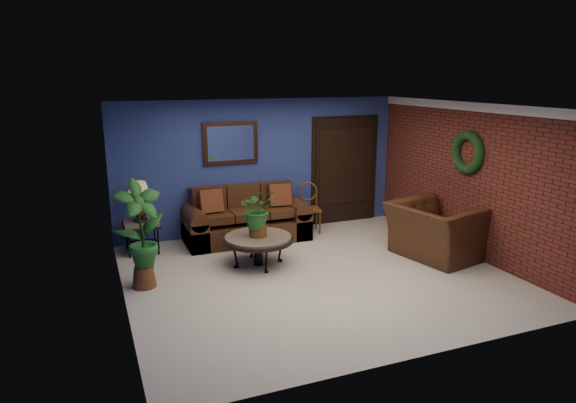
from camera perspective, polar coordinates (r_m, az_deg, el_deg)
name	(u,v)px	position (r m, az deg, el deg)	size (l,w,h in m)	color
floor	(317,275)	(7.79, 3.20, -8.17)	(5.50, 5.50, 0.00)	beige
wall_back	(262,166)	(9.69, -2.96, 3.94)	(5.50, 0.04, 2.50)	navy
wall_left	(118,213)	(6.75, -18.33, -1.18)	(0.04, 5.00, 2.50)	navy
wall_right_brick	(470,180)	(8.91, 19.58, 2.27)	(0.04, 5.00, 2.50)	maroon
ceiling	(319,106)	(7.23, 3.47, 10.52)	(5.50, 5.00, 0.02)	white
crown_molding	(475,107)	(8.75, 20.06, 9.84)	(0.03, 5.00, 0.14)	white
wall_mirror	(231,143)	(9.40, -6.40, 6.46)	(1.02, 0.06, 0.77)	#462515
closet_door	(345,171)	(10.38, 6.30, 3.43)	(1.44, 0.06, 2.18)	black
wreath	(467,152)	(8.84, 19.31, 5.16)	(0.72, 0.72, 0.16)	black
sofa	(245,222)	(9.37, -4.77, -2.25)	(2.20, 0.95, 0.99)	#442713
coffee_table	(258,240)	(8.06, -3.34, -4.26)	(1.10, 1.10, 0.47)	#4A4641
end_table	(141,229)	(8.97, -15.97, -2.91)	(0.59, 0.59, 0.54)	#4A4641
table_lamp	(139,197)	(8.84, -16.21, 0.50)	(0.39, 0.39, 0.65)	#462515
side_chair	(309,204)	(9.78, 2.32, -0.28)	(0.48, 0.48, 0.94)	brown
armchair	(436,231)	(8.73, 16.13, -3.15)	(1.37, 1.20, 0.89)	#442713
coffee_plant	(258,210)	(7.92, -3.39, -1.00)	(0.61, 0.54, 0.76)	brown
floor_plant	(399,213)	(9.92, 12.26, -1.30)	(0.34, 0.27, 0.75)	brown
tall_plant	(141,230)	(7.38, -16.05, -3.06)	(0.80, 0.66, 1.55)	brown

